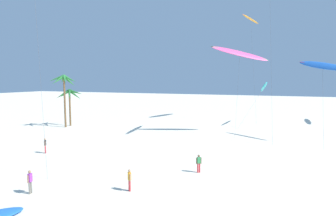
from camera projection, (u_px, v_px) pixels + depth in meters
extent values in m
cylinder|color=brown|center=(70.00, 108.00, 50.85)|extent=(0.32, 0.32, 6.34)
cone|color=#23662D|center=(76.00, 92.00, 50.25)|extent=(2.71, 0.91, 1.15)
cone|color=#23662D|center=(75.00, 95.00, 51.30)|extent=(1.51, 2.40, 2.05)
cone|color=#23662D|center=(70.00, 92.00, 51.76)|extent=(2.15, 2.38, 1.23)
cone|color=#23662D|center=(65.00, 94.00, 51.06)|extent=(2.56, 0.62, 1.76)
cone|color=#23662D|center=(63.00, 94.00, 49.98)|extent=(1.89, 2.41, 1.79)
cone|color=#23662D|center=(69.00, 94.00, 49.53)|extent=(2.07, 2.30, 1.76)
cylinder|color=brown|center=(65.00, 102.00, 49.10)|extent=(0.33, 0.33, 8.88)
cone|color=#287533|center=(70.00, 79.00, 48.39)|extent=(2.58, 0.85, 1.51)
cone|color=#287533|center=(69.00, 81.00, 49.29)|extent=(1.61, 2.20, 2.14)
cone|color=#287533|center=(67.00, 80.00, 49.81)|extent=(1.23, 2.54, 1.69)
cone|color=#287533|center=(63.00, 79.00, 49.67)|extent=(2.34, 1.94, 1.65)
cone|color=#287533|center=(57.00, 79.00, 48.42)|extent=(2.40, 1.96, 1.38)
cone|color=#287533|center=(58.00, 80.00, 47.94)|extent=(1.35, 2.47, 1.82)
cone|color=#287533|center=(65.00, 79.00, 47.72)|extent=(2.23, 2.08, 1.67)
ellipsoid|color=orange|center=(251.00, 19.00, 56.54)|extent=(3.26, 8.87, 1.23)
ellipsoid|color=purple|center=(251.00, 19.00, 56.53)|extent=(2.45, 8.83, 0.75)
cylinder|color=#4C4C51|center=(254.00, 70.00, 54.61)|extent=(2.19, 5.53, 20.18)
ellipsoid|color=blue|center=(323.00, 66.00, 37.15)|extent=(6.07, 4.84, 2.23)
ellipsoid|color=red|center=(323.00, 65.00, 37.15)|extent=(5.69, 4.44, 1.67)
cylinder|color=#4C4C51|center=(323.00, 106.00, 35.41)|extent=(0.11, 4.86, 10.03)
ellipsoid|color=#19B2B7|center=(264.00, 87.00, 51.24)|extent=(2.07, 7.36, 2.78)
ellipsoid|color=white|center=(264.00, 87.00, 51.23)|extent=(1.42, 7.25, 1.98)
cylinder|color=#4C4C51|center=(251.00, 107.00, 49.43)|extent=(3.60, 6.20, 6.88)
cylinder|color=#4C4C51|center=(271.00, 61.00, 36.66)|extent=(1.27, 3.64, 21.24)
ellipsoid|color=#EA5193|center=(240.00, 54.00, 41.94)|extent=(8.26, 5.01, 3.03)
ellipsoid|color=green|center=(240.00, 53.00, 41.94)|extent=(8.16, 4.28, 2.42)
cylinder|color=#4C4C51|center=(237.00, 95.00, 41.29)|extent=(0.05, 2.76, 12.04)
cylinder|color=#4C4C51|center=(39.00, 63.00, 24.18)|extent=(2.95, 2.17, 19.34)
cylinder|color=red|center=(45.00, 149.00, 32.01)|extent=(0.14, 0.14, 0.91)
cylinder|color=red|center=(45.00, 149.00, 31.85)|extent=(0.14, 0.14, 0.91)
cube|color=black|center=(45.00, 143.00, 31.86)|extent=(0.35, 0.36, 0.56)
cylinder|color=tan|center=(45.00, 143.00, 32.06)|extent=(0.09, 0.09, 0.56)
cylinder|color=tan|center=(45.00, 144.00, 31.66)|extent=(0.09, 0.09, 0.56)
sphere|color=tan|center=(45.00, 139.00, 31.82)|extent=(0.21, 0.21, 0.21)
cylinder|color=red|center=(200.00, 168.00, 25.29)|extent=(0.14, 0.14, 0.85)
cylinder|color=red|center=(198.00, 168.00, 25.26)|extent=(0.14, 0.14, 0.85)
cube|color=#338C4C|center=(199.00, 160.00, 25.21)|extent=(0.36, 0.33, 0.54)
cylinder|color=brown|center=(201.00, 161.00, 25.25)|extent=(0.09, 0.09, 0.56)
cylinder|color=brown|center=(197.00, 161.00, 25.17)|extent=(0.09, 0.09, 0.56)
sphere|color=brown|center=(199.00, 156.00, 25.17)|extent=(0.21, 0.21, 0.21)
cylinder|color=red|center=(130.00, 186.00, 21.01)|extent=(0.14, 0.14, 0.84)
cylinder|color=red|center=(129.00, 185.00, 21.17)|extent=(0.14, 0.14, 0.84)
cube|color=orange|center=(129.00, 176.00, 21.02)|extent=(0.35, 0.36, 0.58)
cylinder|color=tan|center=(130.00, 178.00, 20.83)|extent=(0.09, 0.09, 0.56)
cylinder|color=tan|center=(129.00, 176.00, 21.22)|extent=(0.09, 0.09, 0.56)
sphere|color=tan|center=(129.00, 171.00, 20.98)|extent=(0.21, 0.21, 0.21)
cylinder|color=slate|center=(31.00, 187.00, 20.66)|extent=(0.14, 0.14, 0.89)
cylinder|color=slate|center=(30.00, 188.00, 20.50)|extent=(0.14, 0.14, 0.89)
cube|color=purple|center=(30.00, 178.00, 20.51)|extent=(0.25, 0.33, 0.61)
cylinder|color=#9E7051|center=(32.00, 177.00, 20.72)|extent=(0.09, 0.09, 0.56)
cylinder|color=#9E7051|center=(28.00, 179.00, 20.31)|extent=(0.09, 0.09, 0.56)
sphere|color=#9E7051|center=(30.00, 172.00, 20.46)|extent=(0.21, 0.21, 0.21)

